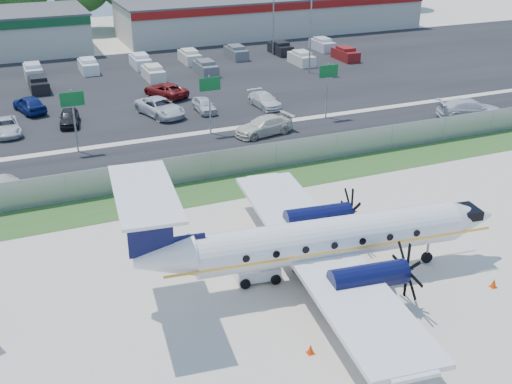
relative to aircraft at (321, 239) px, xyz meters
name	(u,v)px	position (x,y,z in m)	size (l,w,h in m)	color
ground	(300,275)	(-0.74, 0.79, -2.40)	(170.00, 170.00, 0.00)	beige
grass_verge	(222,189)	(-0.74, 12.79, -2.40)	(170.00, 4.00, 0.02)	#2D561E
access_road	(191,154)	(-0.74, 19.79, -2.39)	(170.00, 8.00, 0.02)	black
parking_lot	(131,87)	(-0.74, 40.79, -2.39)	(170.00, 32.00, 0.02)	black
perimeter_fence	(212,165)	(-0.74, 14.79, -1.40)	(120.00, 0.06, 1.99)	gray
building_east	(271,14)	(25.26, 62.77, 0.23)	(44.40, 12.40, 5.24)	#BBB9A9
sign_left	(73,108)	(-8.74, 23.70, 1.21)	(1.80, 0.26, 5.00)	gray
sign_mid	(210,92)	(2.26, 23.70, 1.21)	(1.80, 0.26, 5.00)	gray
sign_right	(328,79)	(13.26, 23.70, 1.21)	(1.80, 0.26, 5.00)	gray
light_pole_ne	(311,26)	(19.26, 38.79, 2.83)	(0.90, 0.35, 9.09)	gray
light_pole_se	(273,13)	(19.26, 48.79, 2.83)	(0.90, 0.35, 9.09)	gray
tree_line	(80,31)	(-0.74, 74.79, -2.40)	(112.00, 6.00, 14.00)	#1D5418
aircraft	(321,239)	(0.00, 0.00, 0.00)	(20.27, 19.94, 6.22)	silver
pushback_tug	(259,269)	(-2.87, 1.33, -1.82)	(2.41, 1.88, 1.21)	silver
baggage_cart_near	(313,267)	(-0.13, 0.56, -1.89)	(2.13, 1.33, 1.10)	gray
baggage_cart_far	(370,279)	(2.06, -1.54, -1.93)	(2.24, 1.79, 1.02)	gray
cone_nose	(494,283)	(7.89, -4.07, -2.17)	(0.35, 0.35, 0.49)	#E43B07
cone_port_wing	(311,349)	(-3.15, -5.10, -2.18)	(0.34, 0.34, 0.48)	#E43B07
cone_starboard_wing	(276,177)	(3.28, 12.67, -2.13)	(0.41, 0.41, 0.58)	#E43B07
road_car_mid	(264,134)	(6.30, 21.83, -2.40)	(2.10, 5.17, 1.50)	beige
road_car_east	(469,118)	(25.14, 18.58, -2.40)	(2.41, 5.92, 1.72)	silver
parked_car_a	(7,134)	(-13.63, 30.33, -2.40)	(2.17, 4.71, 1.31)	silver
parked_car_b	(70,125)	(-8.39, 30.67, -2.40)	(1.61, 4.01, 1.37)	black
parked_car_c	(161,115)	(-0.36, 30.19, -2.40)	(2.60, 5.64, 1.57)	silver
parked_car_d	(205,112)	(3.70, 29.71, -2.40)	(1.54, 3.82, 1.30)	silver
parked_car_e	(265,107)	(9.46, 28.96, -2.40)	(1.84, 4.53, 1.31)	silver
parked_car_f	(31,112)	(-11.27, 35.82, -2.40)	(1.87, 4.64, 1.58)	navy
parked_car_g	(166,97)	(1.68, 35.82, -2.40)	(2.34, 5.07, 1.41)	maroon
far_parking_rows	(121,76)	(-0.74, 45.79, -2.40)	(56.00, 10.00, 1.60)	gray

